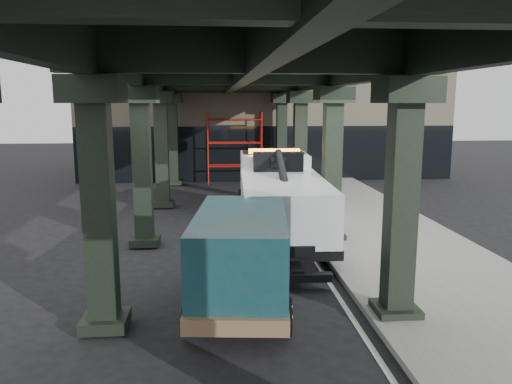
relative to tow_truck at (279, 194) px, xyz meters
name	(u,v)px	position (x,y,z in m)	size (l,w,h in m)	color
ground	(257,263)	(-1.02, -3.05, -1.44)	(90.00, 90.00, 0.00)	black
sidewalk	(386,238)	(3.48, -1.05, -1.37)	(5.00, 40.00, 0.15)	gray
lane_stripe	(303,242)	(0.68, -1.05, -1.43)	(0.12, 38.00, 0.01)	silver
viaduct	(238,71)	(-1.42, -1.05, 4.02)	(7.40, 32.00, 6.40)	black
building	(261,111)	(0.98, 16.95, 2.56)	(22.00, 10.00, 8.00)	#C6B793
scaffolding	(234,146)	(-1.02, 11.59, 0.67)	(3.08, 0.88, 4.00)	red
tow_truck	(279,194)	(0.00, 0.00, 0.00)	(2.97, 9.11, 2.95)	black
towed_van	(242,253)	(-1.60, -5.82, -0.29)	(2.58, 5.47, 2.15)	#133E46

